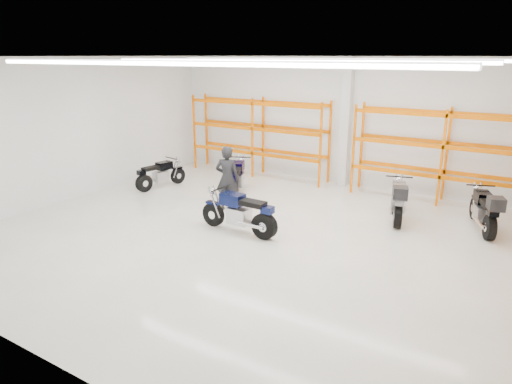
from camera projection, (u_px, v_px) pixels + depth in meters
The scene contains 11 objects.
ground at pixel (259, 237), 11.84m from camera, with size 14.00×14.00×0.00m, color beige.
room_shell at pixel (260, 110), 10.91m from camera, with size 14.02×12.02×4.51m.
motorcycle_main at pixel (241, 214), 11.96m from camera, with size 2.36×0.78×1.16m.
motorcycle_back_a at pixel (159, 175), 16.08m from camera, with size 0.79×2.03×1.00m.
motorcycle_back_b at pixel (237, 178), 15.43m from camera, with size 1.17×2.18×1.14m.
motorcycle_back_c at pixel (398, 201), 12.86m from camera, with size 1.03×2.34×1.22m.
motorcycle_back_d at pixel (485, 211), 12.07m from camera, with size 1.10×2.26×1.19m.
standing_man at pixel (227, 179), 13.63m from camera, with size 0.72×0.47×1.98m, color black.
structural_column at pixel (346, 123), 15.94m from camera, with size 0.32×0.32×4.50m, color white.
pallet_racking_back_left at pixel (258, 130), 17.50m from camera, with size 5.67×0.87×3.00m.
pallet_racking_back_right at pixel (445, 148), 14.09m from camera, with size 5.67×0.87×3.00m.
Camera 1 is at (5.69, -9.41, 4.54)m, focal length 32.00 mm.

